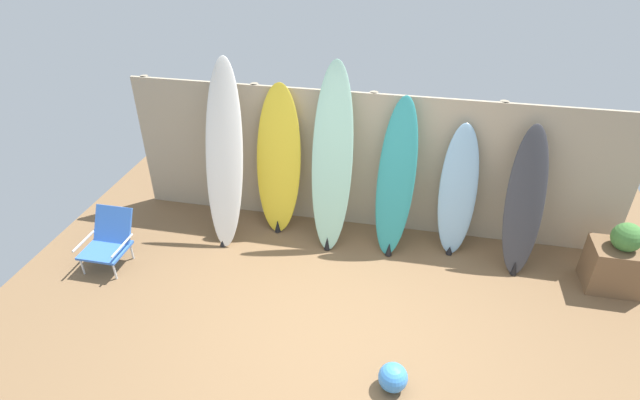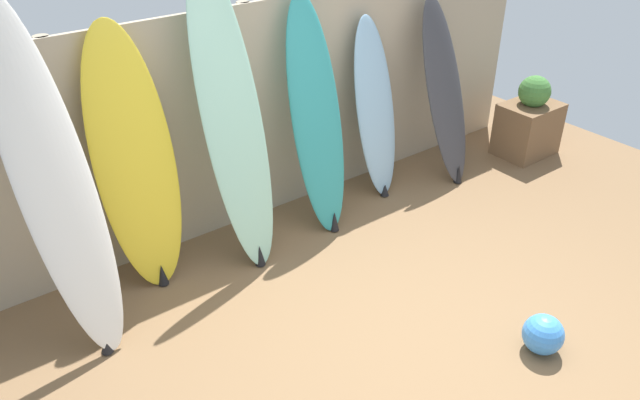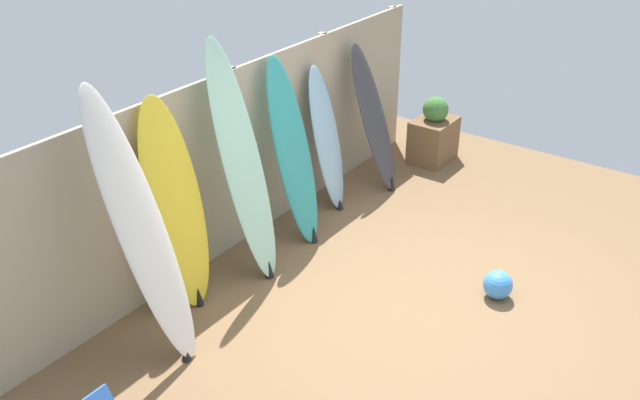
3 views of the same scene
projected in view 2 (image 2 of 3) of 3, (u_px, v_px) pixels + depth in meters
name	position (u px, v px, depth m)	size (l,w,h in m)	color
ground	(421.00, 341.00, 4.09)	(7.68, 7.68, 0.00)	brown
fence_back	(252.00, 117.00, 5.00)	(6.08, 0.11, 1.80)	tan
surfboard_white_0	(54.00, 184.00, 3.67)	(0.54, 0.85, 2.19)	white
surfboard_yellow_1	(135.00, 164.00, 4.23)	(0.58, 0.43, 1.89)	yellow
surfboard_seafoam_2	(233.00, 124.00, 4.41)	(0.50, 0.63, 2.22)	#9ED6BC
surfboard_teal_3	(317.00, 119.00, 4.90)	(0.49, 0.63, 1.87)	teal
surfboard_skyblue_4	(375.00, 110.00, 5.42)	(0.46, 0.46, 1.59)	#8CB7D6
surfboard_charcoal_5	(445.00, 93.00, 5.68)	(0.42, 0.65, 1.65)	#38383D
planter_box	(529.00, 122.00, 6.28)	(0.58, 0.44, 0.83)	brown
beach_ball	(543.00, 334.00, 3.96)	(0.26, 0.26, 0.26)	#3F8CE5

